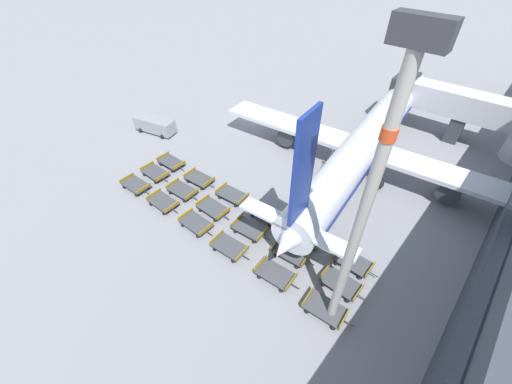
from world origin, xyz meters
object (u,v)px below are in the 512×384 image
(service_van, at_px, (155,125))
(baggage_dolly_row_near_col_b, at_px, (163,202))
(airplane, at_px, (368,140))
(baggage_dolly_row_mid_b_col_d, at_px, (266,214))
(baggage_dolly_row_near_col_d, at_px, (229,247))
(baggage_dolly_row_mid_a_col_b, at_px, (182,190))
(baggage_dolly_row_near_col_a, at_px, (136,185))
(baggage_dolly_row_mid_a_col_d, at_px, (249,229))
(baggage_dolly_row_near_col_f, at_px, (325,309))
(baggage_dolly_row_mid_a_col_a, at_px, (155,173))
(baggage_dolly_row_near_col_c, at_px, (196,223))
(baggage_dolly_row_mid_b_col_c, at_px, (232,195))
(baggage_dolly_row_mid_a_col_c, at_px, (213,208))
(baggage_dolly_row_mid_a_col_f, at_px, (341,283))
(baggage_dolly_row_mid_b_col_f, at_px, (353,262))
(baggage_dolly_row_mid_b_col_e, at_px, (308,235))
(apron_light_mast, at_px, (366,205))
(baggage_dolly_row_mid_b_col_a, at_px, (171,162))
(baggage_dolly_row_mid_a_col_e, at_px, (291,252))
(baggage_dolly_row_mid_b_col_b, at_px, (199,179))
(baggage_dolly_row_near_col_e, at_px, (276,274))

(service_van, bearing_deg, baggage_dolly_row_near_col_b, -32.20)
(airplane, xyz_separation_m, baggage_dolly_row_mid_b_col_d, (-2.88, -13.42, -2.98))
(baggage_dolly_row_near_col_d, height_order, baggage_dolly_row_mid_a_col_b, same)
(baggage_dolly_row_near_col_a, distance_m, baggage_dolly_row_mid_a_col_d, 13.44)
(baggage_dolly_row_near_col_f, bearing_deg, baggage_dolly_row_mid_a_col_b, 175.64)
(baggage_dolly_row_mid_a_col_a, xyz_separation_m, baggage_dolly_row_mid_b_col_d, (13.11, 3.24, 0.00))
(baggage_dolly_row_near_col_c, height_order, baggage_dolly_row_mid_b_col_c, same)
(baggage_dolly_row_mid_a_col_c, distance_m, baggage_dolly_row_mid_a_col_f, 13.37)
(baggage_dolly_row_near_col_b, distance_m, baggage_dolly_row_mid_a_col_b, 2.36)
(baggage_dolly_row_mid_a_col_f, relative_size, baggage_dolly_row_mid_b_col_f, 1.00)
(baggage_dolly_row_mid_b_col_e, height_order, baggage_dolly_row_mid_b_col_f, same)
(baggage_dolly_row_near_col_b, bearing_deg, baggage_dolly_row_near_col_a, -175.73)
(baggage_dolly_row_mid_b_col_f, bearing_deg, baggage_dolly_row_mid_a_col_a, -170.38)
(baggage_dolly_row_near_col_d, bearing_deg, apron_light_mast, 3.93)
(baggage_dolly_row_mid_b_col_f, bearing_deg, baggage_dolly_row_mid_b_col_a, -176.47)
(baggage_dolly_row_mid_a_col_d, height_order, baggage_dolly_row_mid_b_col_f, same)
(baggage_dolly_row_mid_b_col_d, height_order, baggage_dolly_row_mid_b_col_f, same)
(baggage_dolly_row_mid_a_col_b, distance_m, baggage_dolly_row_mid_b_col_c, 5.18)
(baggage_dolly_row_mid_a_col_e, relative_size, baggage_dolly_row_mid_b_col_a, 1.01)
(baggage_dolly_row_near_col_d, height_order, baggage_dolly_row_mid_b_col_b, same)
(baggage_dolly_row_near_col_d, bearing_deg, baggage_dolly_row_mid_b_col_e, 52.04)
(baggage_dolly_row_near_col_f, bearing_deg, baggage_dolly_row_near_col_c, -176.97)
(baggage_dolly_row_near_col_a, distance_m, baggage_dolly_row_mid_b_col_c, 10.28)
(baggage_dolly_row_mid_b_col_d, bearing_deg, apron_light_mast, -24.29)
(baggage_dolly_row_mid_a_col_f, xyz_separation_m, baggage_dolly_row_mid_b_col_e, (-4.62, 2.29, 0.00))
(baggage_dolly_row_mid_a_col_a, xyz_separation_m, baggage_dolly_row_mid_a_col_d, (13.22, 0.81, 0.00))
(baggage_dolly_row_mid_a_col_b, bearing_deg, airplane, 55.35)
(baggage_dolly_row_near_col_f, xyz_separation_m, baggage_dolly_row_mid_b_col_c, (-13.57, 4.25, 0.00))
(service_van, distance_m, baggage_dolly_row_mid_a_col_b, 13.59)
(baggage_dolly_row_mid_a_col_a, bearing_deg, apron_light_mast, -2.93)
(airplane, bearing_deg, baggage_dolly_row_mid_a_col_c, -113.72)
(baggage_dolly_row_mid_a_col_b, xyz_separation_m, baggage_dolly_row_mid_a_col_d, (8.67, 0.69, 0.00))
(baggage_dolly_row_mid_a_col_e, relative_size, baggage_dolly_row_mid_b_col_e, 1.01)
(baggage_dolly_row_mid_a_col_f, bearing_deg, baggage_dolly_row_near_col_d, -160.43)
(baggage_dolly_row_mid_b_col_d, bearing_deg, baggage_dolly_row_mid_a_col_c, -146.41)
(baggage_dolly_row_near_col_d, relative_size, baggage_dolly_row_mid_b_col_d, 1.01)
(baggage_dolly_row_near_col_f, relative_size, baggage_dolly_row_mid_b_col_e, 1.01)
(baggage_dolly_row_near_col_e, bearing_deg, baggage_dolly_row_mid_b_col_f, 51.90)
(baggage_dolly_row_mid_b_col_d, bearing_deg, baggage_dolly_row_mid_a_col_a, -166.11)
(baggage_dolly_row_near_col_c, distance_m, baggage_dolly_row_mid_b_col_b, 6.46)
(baggage_dolly_row_near_col_a, height_order, baggage_dolly_row_mid_a_col_c, same)
(baggage_dolly_row_near_col_a, bearing_deg, baggage_dolly_row_mid_b_col_b, 50.20)
(airplane, relative_size, baggage_dolly_row_mid_b_col_e, 10.38)
(baggage_dolly_row_near_col_f, distance_m, baggage_dolly_row_mid_a_col_c, 13.67)
(baggage_dolly_row_mid_b_col_a, bearing_deg, baggage_dolly_row_mid_a_col_d, -6.52)
(baggage_dolly_row_near_col_c, distance_m, baggage_dolly_row_near_col_f, 13.31)
(airplane, height_order, baggage_dolly_row_near_col_e, airplane)
(baggage_dolly_row_mid_a_col_d, relative_size, baggage_dolly_row_mid_b_col_d, 1.02)
(baggage_dolly_row_near_col_b, bearing_deg, baggage_dolly_row_mid_a_col_a, 153.65)
(baggage_dolly_row_mid_a_col_e, bearing_deg, baggage_dolly_row_mid_b_col_f, 30.57)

